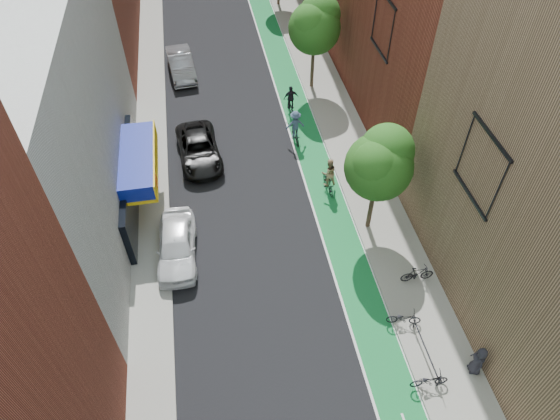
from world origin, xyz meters
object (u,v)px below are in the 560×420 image
parked_car_silver (181,64)px  cyclist_lane_far (295,128)px  parked_car_white (177,245)px  parked_car_black (199,149)px  cyclist_lane_near (329,177)px  cyclist_lane_mid (291,104)px  pedestrian (478,360)px

parked_car_silver → cyclist_lane_far: cyclist_lane_far is taller
parked_car_white → parked_car_silver: (0.94, 17.71, -0.00)m
cyclist_lane_far → parked_car_black: bearing=2.9°
parked_car_silver → cyclist_lane_far: size_ratio=2.25×
cyclist_lane_near → cyclist_lane_mid: cyclist_lane_near is taller
parked_car_black → cyclist_lane_far: 6.24m
parked_car_white → cyclist_lane_far: (7.80, 8.26, 0.18)m
pedestrian → parked_car_black: bearing=-138.8°
cyclist_lane_near → cyclist_lane_far: 4.90m
cyclist_lane_mid → cyclist_lane_far: cyclist_lane_far is taller
parked_car_black → pedestrian: (10.60, -16.22, 0.24)m
parked_car_silver → pedestrian: bearing=-72.4°
cyclist_lane_near → parked_car_black: bearing=-34.4°
parked_car_black → cyclist_lane_near: size_ratio=2.42×
cyclist_lane_far → cyclist_lane_mid: bearing=-99.3°
cyclist_lane_mid → pedestrian: (4.09, -19.93, 0.19)m
cyclist_lane_far → parked_car_silver: bearing=-57.5°
cyclist_lane_near → cyclist_lane_mid: 7.86m
parked_car_white → cyclist_lane_far: bearing=49.4°
cyclist_lane_mid → parked_car_black: bearing=25.1°
parked_car_white → parked_car_black: parked_car_white is taller
parked_car_black → cyclist_lane_far: bearing=1.7°
parked_car_black → cyclist_lane_far: cyclist_lane_far is taller
parked_car_silver → pedestrian: size_ratio=3.00×
cyclist_lane_near → pedestrian: bearing=101.1°
parked_car_white → parked_car_silver: 17.73m
parked_car_white → parked_car_black: size_ratio=0.91×
pedestrian → parked_car_white: bearing=-117.3°
parked_car_black → parked_car_silver: (-0.66, 10.14, 0.08)m
parked_car_black → pedestrian: bearing=-61.5°
parked_car_black → cyclist_lane_near: cyclist_lane_near is taller
cyclist_lane_mid → cyclist_lane_far: (-0.31, -3.02, 0.22)m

